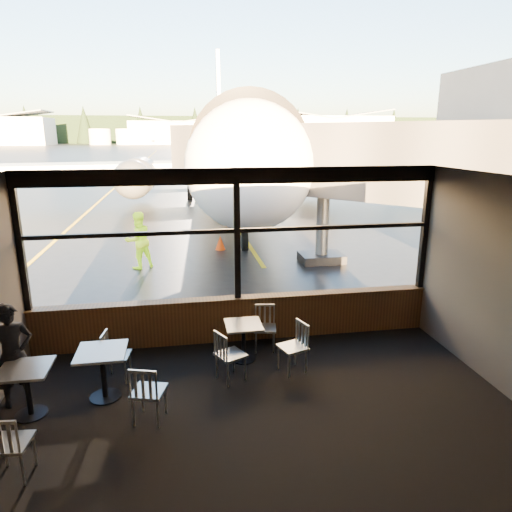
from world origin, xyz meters
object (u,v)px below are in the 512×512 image
object	(u,v)px
airliner	(227,105)
chair_mid_w	(117,356)
chair_near_w	(231,355)
jet_bridge	(326,194)
cafe_table_left	(28,392)
chair_mid_s	(149,392)
cone_nose	(220,243)
chair_near_e	(292,348)
cafe_table_near	(244,342)
cafe_table_mid	(103,374)
ground_crew	(138,240)
chair_near_n	(265,329)
passenger	(13,355)
chair_left_s	(11,444)

from	to	relation	value
airliner	chair_mid_w	size ratio (longest dim) A/B	42.75
chair_near_w	chair_mid_w	distance (m)	1.94
airliner	jet_bridge	bearing A→B (deg)	-80.28
cafe_table_left	chair_mid_s	world-z (taller)	chair_mid_s
jet_bridge	cone_nose	xyz separation A→B (m)	(-3.24, 2.13, -1.99)
chair_near_e	cafe_table_near	bearing A→B (deg)	35.74
cone_nose	chair_near_e	bearing A→B (deg)	-87.33
cafe_table_mid	cafe_table_near	bearing A→B (deg)	20.32
airliner	cafe_table_mid	size ratio (longest dim) A/B	45.51
cafe_table_mid	chair_mid_w	size ratio (longest dim) A/B	0.94
chair_near_e	ground_crew	world-z (taller)	ground_crew
cafe_table_near	cafe_table_left	size ratio (longest dim) A/B	0.93
jet_bridge	cafe_table_near	size ratio (longest dim) A/B	14.07
cafe_table_near	chair_mid_w	distance (m)	2.26
chair_near_n	cafe_table_left	bearing A→B (deg)	31.77
jet_bridge	passenger	world-z (taller)	jet_bridge
chair_near_e	chair_mid_w	world-z (taller)	chair_near_e
cafe_table_left	passenger	bearing A→B (deg)	125.80
chair_left_s	cone_nose	world-z (taller)	chair_left_s
airliner	cafe_table_left	xyz separation A→B (m)	(-5.45, -22.17, -5.38)
cafe_table_mid	chair_near_e	xyz separation A→B (m)	(3.17, 0.31, 0.05)
chair_left_s	ground_crew	size ratio (longest dim) A/B	0.52
jet_bridge	cafe_table_mid	size ratio (longest dim) A/B	12.38
cafe_table_left	chair_mid_s	xyz separation A→B (m)	(1.78, -0.43, 0.08)
chair_mid_s	cone_nose	bearing A→B (deg)	95.18
cafe_table_left	passenger	distance (m)	0.64
cafe_table_near	chair_mid_s	distance (m)	2.30
airliner	passenger	size ratio (longest dim) A/B	22.86
chair_mid_s	chair_mid_w	bearing A→B (deg)	131.47
chair_near_e	chair_mid_w	distance (m)	3.03
cafe_table_near	chair_near_n	bearing A→B (deg)	36.74
cafe_table_near	chair_near_e	bearing A→B (deg)	-35.86
chair_near_e	chair_near_n	world-z (taller)	chair_near_e
cafe_table_left	chair_near_n	xyz separation A→B (m)	(3.89, 1.54, 0.05)
airliner	cafe_table_near	world-z (taller)	airliner
passenger	ground_crew	xyz separation A→B (m)	(1.32, 7.41, 0.07)
cafe_table_left	chair_near_e	xyz separation A→B (m)	(4.21, 0.61, 0.07)
chair_left_s	passenger	bearing A→B (deg)	111.15
airliner	chair_near_w	distance (m)	22.43
chair_mid_s	ground_crew	bearing A→B (deg)	111.47
cafe_table_mid	ground_crew	size ratio (longest dim) A/B	0.46
chair_near_n	chair_mid_w	size ratio (longest dim) A/B	1.01
airliner	ground_crew	bearing A→B (deg)	-103.47
cafe_table_mid	chair_left_s	distance (m)	1.83
chair_near_n	cone_nose	world-z (taller)	chair_near_n
passenger	chair_near_n	bearing A→B (deg)	-11.03
cafe_table_near	chair_near_e	xyz separation A→B (m)	(0.79, -0.57, 0.10)
airliner	chair_left_s	xyz separation A→B (m)	(-5.26, -23.50, -5.31)
chair_near_n	chair_left_s	bearing A→B (deg)	47.95
jet_bridge	cafe_table_left	size ratio (longest dim) A/B	13.02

